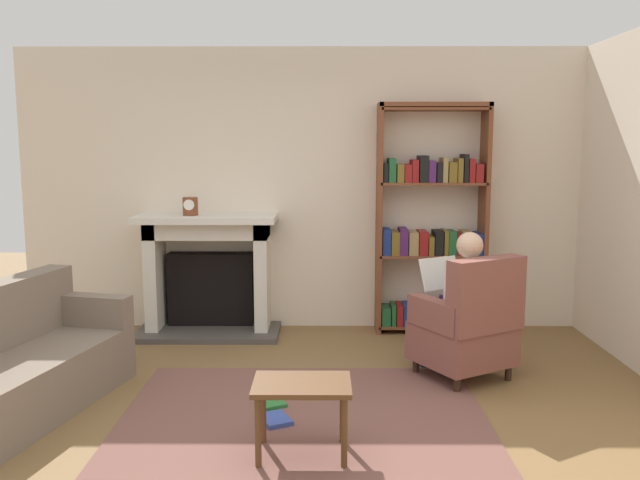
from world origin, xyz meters
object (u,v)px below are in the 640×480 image
Objects in this scene: fireplace at (209,270)px; sofa_floral at (15,366)px; armchair_reading at (469,326)px; bookshelf at (431,227)px; seated_reader at (459,297)px; side_table at (302,394)px; mantel_clock at (190,206)px.

fireplace is 0.74× the size of sofa_floral.
armchair_reading is 0.53× the size of sofa_floral.
bookshelf is 1.31m from seated_reader.
side_table is (0.97, -2.59, -0.22)m from fireplace.
fireplace reaches higher than side_table.
armchair_reading is at bearing 90.00° from seated_reader.
fireplace reaches higher than armchair_reading.
seated_reader is at bearing 49.69° from side_table.
armchair_reading is (2.20, -1.31, -0.17)m from fireplace.
sofa_floral is (-0.82, -1.86, -0.90)m from mantel_clock.
sofa_floral is (-3.10, -0.75, -0.30)m from seated_reader.
seated_reader is (2.28, -1.11, -0.60)m from mantel_clock.
side_table is at bearing -65.89° from mantel_clock.
bookshelf reaches higher than seated_reader.
armchair_reading is 1.77m from side_table.
mantel_clock is 2.85m from side_table.
fireplace is at bearing -59.78° from seated_reader.
seated_reader is at bearing -90.00° from armchair_reading.
bookshelf is 2.24× the size of armchair_reading.
mantel_clock is at bearing -10.87° from sofa_floral.
sofa_floral is at bearing -113.83° from mantel_clock.
fireplace is at bearing -179.00° from bookshelf.
mantel_clock is 2.23m from sofa_floral.
fireplace is 2.77m from side_table.
sofa_floral is (-3.08, -2.00, -0.69)m from bookshelf.
sofa_floral is (-3.16, -0.65, -0.10)m from armchair_reading.
sofa_floral is 3.25× the size of side_table.
armchair_reading reaches higher than side_table.
fireplace reaches higher than sofa_floral.
bookshelf is 2.93m from side_table.
bookshelf is 1.19× the size of sofa_floral.
fireplace is 2.20m from sofa_floral.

